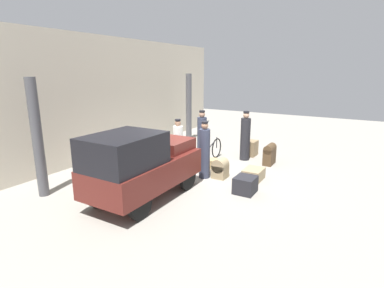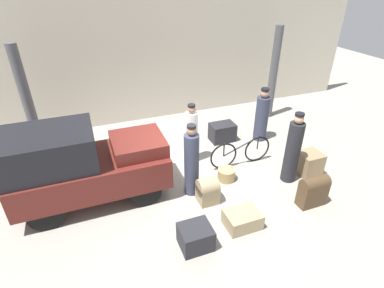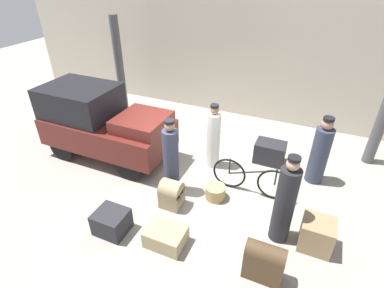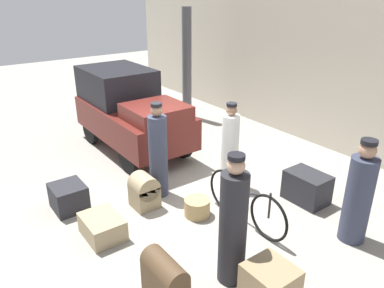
% 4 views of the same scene
% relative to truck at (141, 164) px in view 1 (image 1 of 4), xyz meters
% --- Properties ---
extents(ground_plane, '(30.00, 30.00, 0.00)m').
position_rel_truck_xyz_m(ground_plane, '(2.32, -0.22, -0.97)').
color(ground_plane, gray).
extents(station_building_facade, '(16.00, 0.15, 4.50)m').
position_rel_truck_xyz_m(station_building_facade, '(2.32, 3.85, 1.28)').
color(station_building_facade, beige).
rests_on(station_building_facade, ground).
extents(canopy_pillar_left, '(0.27, 0.27, 3.11)m').
position_rel_truck_xyz_m(canopy_pillar_left, '(-1.12, 2.45, 0.58)').
color(canopy_pillar_left, '#4C4C51').
rests_on(canopy_pillar_left, ground).
extents(canopy_pillar_right, '(0.27, 0.27, 3.11)m').
position_rel_truck_xyz_m(canopy_pillar_right, '(6.41, 2.45, 0.58)').
color(canopy_pillar_right, '#4C4C51').
rests_on(canopy_pillar_right, ground).
extents(truck, '(3.27, 1.51, 1.83)m').
position_rel_truck_xyz_m(truck, '(0.00, 0.00, 0.00)').
color(truck, black).
rests_on(truck, ground).
extents(bicycle, '(1.77, 0.04, 0.81)m').
position_rel_truck_xyz_m(bicycle, '(3.92, 0.02, -0.58)').
color(bicycle, black).
rests_on(bicycle, ground).
extents(wicker_basket, '(0.44, 0.44, 0.30)m').
position_rel_truck_xyz_m(wicker_basket, '(3.27, -0.46, -0.82)').
color(wicker_basket, tan).
rests_on(wicker_basket, ground).
extents(conductor_in_dark_uniform, '(0.33, 0.33, 1.67)m').
position_rel_truck_xyz_m(conductor_in_dark_uniform, '(2.77, 0.68, -0.20)').
color(conductor_in_dark_uniform, white).
rests_on(conductor_in_dark_uniform, ground).
extents(porter_standing_middle, '(0.36, 0.36, 1.82)m').
position_rel_truck_xyz_m(porter_standing_middle, '(4.73, -1.00, -0.13)').
color(porter_standing_middle, '#232328').
rests_on(porter_standing_middle, ground).
extents(porter_with_bicycle, '(0.34, 0.34, 1.78)m').
position_rel_truck_xyz_m(porter_with_bicycle, '(2.28, -0.61, -0.15)').
color(porter_with_bicycle, '#33384C').
rests_on(porter_with_bicycle, ground).
extents(porter_lifting_near_truck, '(0.40, 0.40, 1.65)m').
position_rel_truck_xyz_m(porter_lifting_near_truck, '(5.19, 1.07, -0.22)').
color(porter_lifting_near_truck, '#33384C').
rests_on(porter_lifting_near_truck, ground).
extents(trunk_large_brown, '(0.60, 0.54, 0.45)m').
position_rel_truck_xyz_m(trunk_large_brown, '(1.78, -2.15, -0.74)').
color(trunk_large_brown, '#232328').
rests_on(trunk_large_brown, ground).
extents(trunk_wicker_pale, '(0.74, 0.53, 0.55)m').
position_rel_truck_xyz_m(trunk_wicker_pale, '(4.06, 1.41, -0.70)').
color(trunk_wicker_pale, '#232328').
rests_on(trunk_wicker_pale, ground).
extents(suitcase_small_leather, '(0.63, 0.31, 0.73)m').
position_rel_truck_xyz_m(suitcase_small_leather, '(4.64, -1.97, -0.58)').
color(suitcase_small_leather, '#4C3823').
rests_on(suitcase_small_leather, ground).
extents(trunk_umber_medium, '(0.71, 0.54, 0.34)m').
position_rel_truck_xyz_m(trunk_umber_medium, '(2.87, -2.00, -0.80)').
color(trunk_umber_medium, '#9E8966').
rests_on(trunk_umber_medium, ground).
extents(trunk_barrel_dark, '(0.44, 0.42, 0.62)m').
position_rel_truck_xyz_m(trunk_barrel_dark, '(2.50, -1.05, -0.66)').
color(trunk_barrel_dark, '#9E8966').
rests_on(trunk_barrel_dark, ground).
extents(suitcase_black_upright, '(0.56, 0.53, 0.60)m').
position_rel_truck_xyz_m(suitcase_black_upright, '(5.37, -0.96, -0.67)').
color(suitcase_black_upright, '#937A56').
rests_on(suitcase_black_upright, ground).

